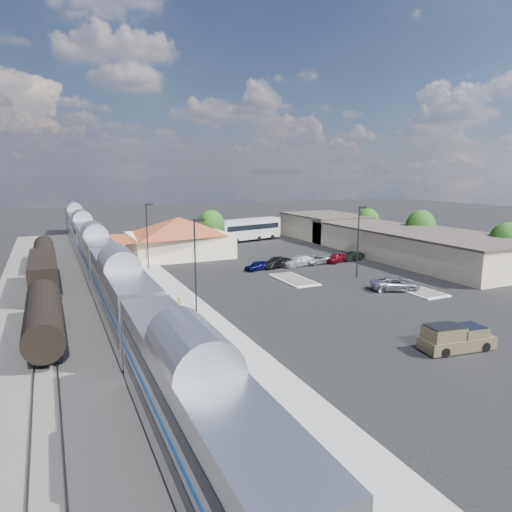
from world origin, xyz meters
name	(u,v)px	position (x,y,z in m)	size (l,w,h in m)	color
ground	(272,287)	(0.00, 0.00, 0.00)	(280.00, 280.00, 0.00)	black
railbed	(74,290)	(-21.00, 8.00, 0.06)	(16.00, 100.00, 0.12)	#4C4944
platform	(158,285)	(-12.00, 6.00, 0.09)	(5.50, 92.00, 0.18)	gray
passenger_train	(96,255)	(-18.00, 13.68, 2.87)	(3.00, 104.00, 5.55)	silver
freight_cars	(44,276)	(-24.00, 8.32, 1.93)	(2.80, 46.00, 4.00)	black
station_depot	(178,237)	(-4.56, 24.00, 3.13)	(18.35, 12.24, 6.20)	beige
buildings_east	(383,238)	(28.00, 14.28, 2.27)	(14.40, 51.40, 4.80)	#C6B28C
traffic_island_south	(294,279)	(4.00, 2.00, 0.10)	(3.30, 7.50, 0.21)	silver
traffic_island_north	(414,289)	(14.00, -8.00, 0.10)	(3.30, 7.50, 0.21)	silver
lamp_plat_s	(196,258)	(-10.90, -6.00, 5.34)	(1.08, 0.25, 9.00)	black
lamp_plat_n	(148,231)	(-10.90, 16.00, 5.34)	(1.08, 0.25, 9.00)	black
lamp_lot	(359,236)	(12.10, 0.00, 5.34)	(1.08, 0.25, 9.00)	black
tree_east_a	(507,241)	(34.00, -4.00, 3.89)	(4.56, 4.56, 6.42)	#382314
tree_east_b	(421,226)	(34.00, 12.00, 4.22)	(4.94, 4.94, 6.96)	#382314
tree_east_c	(368,221)	(34.00, 26.00, 3.76)	(4.41, 4.41, 6.21)	#382314
tree_depot	(211,225)	(3.00, 30.00, 4.02)	(4.71, 4.71, 6.63)	#382314
pickup_truck	(457,338)	(4.13, -22.73, 0.92)	(5.83, 2.76, 1.94)	#95825B
suv	(396,284)	(12.01, -7.11, 0.75)	(2.49, 5.41, 1.50)	#A7A8AF
coach_bus	(249,228)	(12.12, 34.03, 2.46)	(13.62, 5.87, 4.27)	silver
person_a	(180,305)	(-12.63, -6.34, 1.13)	(0.70, 0.46, 1.91)	gold
person_b	(165,299)	(-13.37, -3.34, 0.99)	(0.79, 0.61, 1.62)	silver
parked_car_a	(257,265)	(2.37, 9.17, 0.65)	(1.54, 3.82, 1.30)	#0D0D42
parked_car_b	(277,262)	(5.57, 9.47, 0.75)	(1.58, 4.54, 1.49)	black
parked_car_c	(298,261)	(8.77, 9.17, 0.75)	(2.09, 5.14, 1.49)	silver
parked_car_d	(317,260)	(11.97, 9.47, 0.64)	(2.11, 4.58, 1.27)	#9B9DA3
parked_car_e	(336,258)	(15.17, 9.17, 0.70)	(1.65, 4.11, 1.40)	maroon
parked_car_f	(353,256)	(18.37, 9.47, 0.65)	(1.39, 3.97, 1.31)	black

